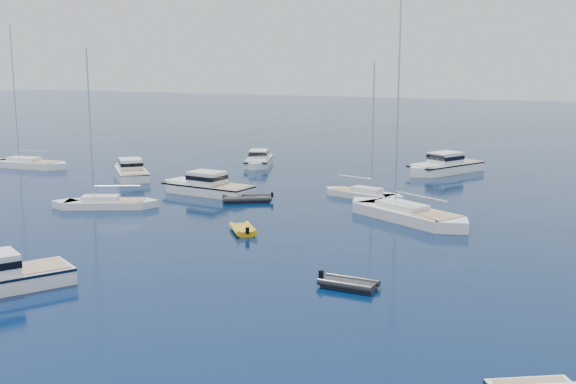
# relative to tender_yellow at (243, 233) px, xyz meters

# --- Properties ---
(ground) EXTENTS (400.00, 400.00, 0.00)m
(ground) POSITION_rel_tender_yellow_xyz_m (8.53, -20.60, 0.00)
(ground) COLOR #081C4F
(ground) RESTS_ON ground
(motor_cruiser_centre) EXTENTS (10.31, 4.24, 2.63)m
(motor_cruiser_centre) POSITION_rel_tender_yellow_xyz_m (-10.08, 11.59, 0.00)
(motor_cruiser_centre) COLOR white
(motor_cruiser_centre) RESTS_ON ground
(motor_cruiser_far_l) EXTENTS (8.60, 8.96, 2.50)m
(motor_cruiser_far_l) POSITION_rel_tender_yellow_xyz_m (-21.91, 16.34, 0.00)
(motor_cruiser_far_l) COLOR white
(motor_cruiser_far_l) RESTS_ON ground
(motor_cruiser_distant) EXTENTS (7.84, 11.08, 2.83)m
(motor_cruiser_distant) POSITION_rel_tender_yellow_xyz_m (6.86, 32.70, 0.00)
(motor_cruiser_distant) COLOR white
(motor_cruiser_distant) RESTS_ON ground
(motor_cruiser_horizon) EXTENTS (5.46, 9.00, 2.26)m
(motor_cruiser_horizon) POSITION_rel_tender_yellow_xyz_m (-13.68, 29.29, 0.00)
(motor_cruiser_horizon) COLOR white
(motor_cruiser_horizon) RESTS_ON ground
(sailboat_mid_r) EXTENTS (12.49, 8.96, 18.38)m
(sailboat_mid_r) POSITION_rel_tender_yellow_xyz_m (9.35, 8.80, 0.00)
(sailboat_mid_r) COLOR silver
(sailboat_mid_r) RESTS_ON ground
(sailboat_mid_l) EXTENTS (9.19, 6.20, 13.38)m
(sailboat_mid_l) POSITION_rel_tender_yellow_xyz_m (-14.36, 2.87, 0.00)
(sailboat_mid_l) COLOR silver
(sailboat_mid_l) RESTS_ON ground
(sailboat_centre) EXTENTS (8.62, 4.13, 12.26)m
(sailboat_centre) POSITION_rel_tender_yellow_xyz_m (3.55, 15.76, 0.00)
(sailboat_centre) COLOR silver
(sailboat_centre) RESTS_ON ground
(sailboat_far_l) EXTENTS (11.29, 3.79, 16.29)m
(sailboat_far_l) POSITION_rel_tender_yellow_xyz_m (-36.67, 17.02, 0.00)
(sailboat_far_l) COLOR white
(sailboat_far_l) RESTS_ON ground
(tender_yellow) EXTENTS (3.38, 3.60, 0.95)m
(tender_yellow) POSITION_rel_tender_yellow_xyz_m (0.00, 0.00, 0.00)
(tender_yellow) COLOR gold
(tender_yellow) RESTS_ON ground
(tender_grey_near) EXTENTS (3.30, 1.96, 0.95)m
(tender_grey_near) POSITION_rel_tender_yellow_xyz_m (10.95, -8.54, 0.00)
(tender_grey_near) COLOR black
(tender_grey_near) RESTS_ON ground
(tender_grey_far) EXTENTS (4.93, 4.28, 0.95)m
(tender_grey_far) POSITION_rel_tender_yellow_xyz_m (-5.01, 10.03, 0.00)
(tender_grey_far) COLOR black
(tender_grey_far) RESTS_ON ground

